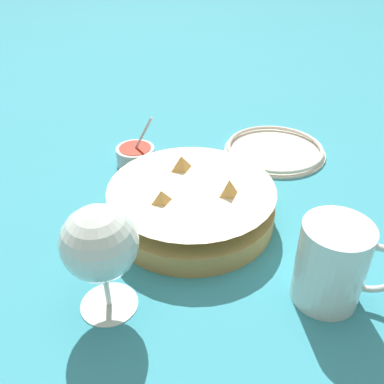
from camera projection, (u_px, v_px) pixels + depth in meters
ground_plane at (195, 210)px, 0.73m from camera, size 4.00×4.00×0.00m
food_basket at (192, 205)px, 0.69m from camera, size 0.27×0.27×0.09m
sauce_cup at (136, 155)px, 0.84m from camera, size 0.08×0.08×0.11m
wine_glass at (100, 246)px, 0.50m from camera, size 0.09×0.09×0.15m
beer_mug at (332, 266)px, 0.54m from camera, size 0.13×0.09×0.12m
side_plate at (275, 149)px, 0.89m from camera, size 0.21×0.21×0.01m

